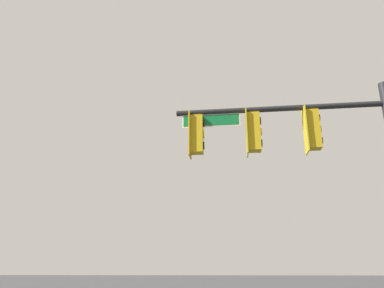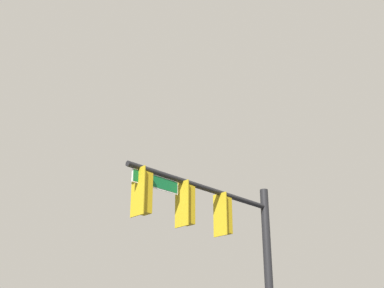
{
  "view_description": "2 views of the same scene",
  "coord_description": "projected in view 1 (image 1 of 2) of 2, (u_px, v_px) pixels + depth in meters",
  "views": [
    {
      "loc": [
        -4.22,
        4.49,
        1.88
      ],
      "look_at": [
        -3.02,
        -6.3,
        5.58
      ],
      "focal_mm": 35.0,
      "sensor_mm": 36.0,
      "label": 1
    },
    {
      "loc": [
        5.39,
        4.9,
        1.3
      ],
      "look_at": [
        -5.84,
        -6.06,
        7.9
      ],
      "focal_mm": 50.0,
      "sensor_mm": 36.0,
      "label": 2
    }
  ],
  "objects": [
    {
      "name": "signal_pole_near",
      "position": [
        317.0,
        159.0,
        9.87
      ],
      "size": [
        5.89,
        0.55,
        6.79
      ],
      "color": "black",
      "rests_on": "ground_plane"
    }
  ]
}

